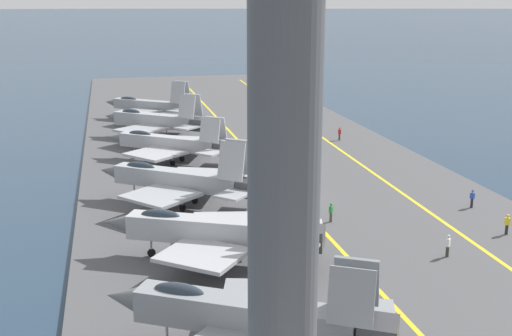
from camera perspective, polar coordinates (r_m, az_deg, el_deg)
ground_plane at (r=62.50m, az=3.06°, el=-2.84°), size 2000.00×2000.00×0.00m
carrier_deck at (r=62.44m, az=3.06°, el=-2.67°), size 196.63×40.12×0.40m
deck_stripe_foul_line at (r=66.18m, az=12.29°, el=-1.79°), size 176.92×4.68×0.01m
deck_stripe_centerline at (r=62.38m, az=3.06°, el=-2.49°), size 176.96×0.36×0.01m
parked_jet_nearest at (r=34.14m, az=-0.62°, el=-13.01°), size 12.53×15.60×6.36m
parked_jet_second at (r=46.44m, az=-3.70°, el=-5.56°), size 12.24×16.40×6.19m
parked_jet_third at (r=58.93m, az=-6.73°, el=-1.03°), size 13.57×15.78×6.71m
parked_jet_fourth at (r=74.72m, az=-7.56°, el=2.18°), size 13.42×15.52×5.74m
parked_jet_fifth at (r=87.21m, az=-8.88°, el=4.18°), size 13.57×15.03×6.47m
parked_jet_sixth at (r=100.78m, az=-9.30°, el=5.51°), size 13.31×15.13×6.43m
crew_purple_vest at (r=104.03m, az=5.34°, el=5.10°), size 0.39×0.28×1.70m
crew_red_vest at (r=86.87m, az=7.44°, el=3.09°), size 0.35×0.43×1.77m
crew_white_vest at (r=49.89m, az=16.69°, el=-6.54°), size 0.44×0.46×1.74m
crew_blue_vest at (r=61.85m, az=18.67°, el=-2.53°), size 0.46×0.41×1.71m
crew_green_vest at (r=55.33m, az=6.69°, el=-3.86°), size 0.46×0.45×1.71m
crew_yellow_vest at (r=55.97m, az=21.43°, el=-4.61°), size 0.30×0.40×1.72m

